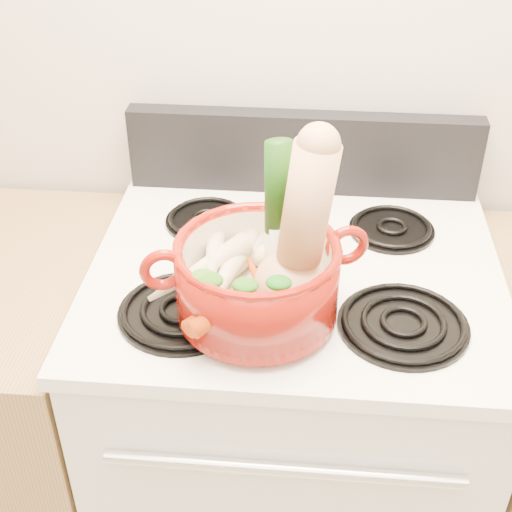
# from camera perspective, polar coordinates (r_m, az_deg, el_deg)

# --- Properties ---
(wall_back) EXTENTS (3.50, 0.02, 2.60)m
(wall_back) POSITION_cam_1_polar(r_m,az_deg,el_deg) (1.52, 4.23, 17.92)
(wall_back) COLOR beige
(wall_back) RESTS_ON floor
(stove_body) EXTENTS (0.76, 0.65, 0.92)m
(stove_body) POSITION_cam_1_polar(r_m,az_deg,el_deg) (1.69, 2.63, -14.40)
(stove_body) COLOR silver
(stove_body) RESTS_ON floor
(cooktop) EXTENTS (0.78, 0.67, 0.03)m
(cooktop) POSITION_cam_1_polar(r_m,az_deg,el_deg) (1.37, 3.15, -1.34)
(cooktop) COLOR white
(cooktop) RESTS_ON stove_body
(control_backsplash) EXTENTS (0.76, 0.05, 0.18)m
(control_backsplash) POSITION_cam_1_polar(r_m,az_deg,el_deg) (1.57, 3.77, 8.27)
(control_backsplash) COLOR black
(control_backsplash) RESTS_ON cooktop
(oven_handle) EXTENTS (0.60, 0.02, 0.02)m
(oven_handle) POSITION_cam_1_polar(r_m,az_deg,el_deg) (1.23, 2.17, -16.70)
(oven_handle) COLOR silver
(oven_handle) RESTS_ON stove_body
(burner_front_left) EXTENTS (0.22, 0.22, 0.02)m
(burner_front_left) POSITION_cam_1_polar(r_m,az_deg,el_deg) (1.24, -5.94, -4.33)
(burner_front_left) COLOR black
(burner_front_left) RESTS_ON cooktop
(burner_front_right) EXTENTS (0.22, 0.22, 0.02)m
(burner_front_right) POSITION_cam_1_polar(r_m,az_deg,el_deg) (1.24, 11.71, -5.27)
(burner_front_right) COLOR black
(burner_front_right) RESTS_ON cooktop
(burner_back_left) EXTENTS (0.17, 0.17, 0.02)m
(burner_back_left) POSITION_cam_1_polar(r_m,az_deg,el_deg) (1.48, -3.92, 3.00)
(burner_back_left) COLOR black
(burner_back_left) RESTS_ON cooktop
(burner_back_right) EXTENTS (0.17, 0.17, 0.02)m
(burner_back_right) POSITION_cam_1_polar(r_m,az_deg,el_deg) (1.48, 10.81, 2.25)
(burner_back_right) COLOR black
(burner_back_right) RESTS_ON cooktop
(dutch_oven) EXTENTS (0.34, 0.34, 0.13)m
(dutch_oven) POSITION_cam_1_polar(r_m,az_deg,el_deg) (1.18, 0.09, -1.89)
(dutch_oven) COLOR maroon
(dutch_oven) RESTS_ON burner_front_left
(pot_handle_left) EXTENTS (0.08, 0.04, 0.08)m
(pot_handle_left) POSITION_cam_1_polar(r_m,az_deg,el_deg) (1.14, -7.47, -1.08)
(pot_handle_left) COLOR maroon
(pot_handle_left) RESTS_ON dutch_oven
(pot_handle_right) EXTENTS (0.08, 0.04, 0.08)m
(pot_handle_right) POSITION_cam_1_polar(r_m,az_deg,el_deg) (1.19, 7.29, 0.87)
(pot_handle_right) COLOR maroon
(pot_handle_right) RESTS_ON dutch_oven
(squash) EXTENTS (0.18, 0.16, 0.31)m
(squash) POSITION_cam_1_polar(r_m,az_deg,el_deg) (1.10, 2.93, 1.99)
(squash) COLOR tan
(squash) RESTS_ON dutch_oven
(leek) EXTENTS (0.06, 0.07, 0.29)m
(leek) POSITION_cam_1_polar(r_m,az_deg,el_deg) (1.14, 1.73, 3.05)
(leek) COLOR beige
(leek) RESTS_ON dutch_oven
(ginger) EXTENTS (0.08, 0.07, 0.04)m
(ginger) POSITION_cam_1_polar(r_m,az_deg,el_deg) (1.27, 0.67, 0.10)
(ginger) COLOR tan
(ginger) RESTS_ON dutch_oven
(parsnip_0) EXTENTS (0.16, 0.23, 0.06)m
(parsnip_0) POSITION_cam_1_polar(r_m,az_deg,el_deg) (1.24, -1.78, -0.94)
(parsnip_0) COLOR beige
(parsnip_0) RESTS_ON dutch_oven
(parsnip_1) EXTENTS (0.09, 0.20, 0.06)m
(parsnip_1) POSITION_cam_1_polar(r_m,az_deg,el_deg) (1.19, -2.96, -2.35)
(parsnip_1) COLOR beige
(parsnip_1) RESTS_ON dutch_oven
(parsnip_2) EXTENTS (0.10, 0.21, 0.06)m
(parsnip_2) POSITION_cam_1_polar(r_m,az_deg,el_deg) (1.23, -1.57, -0.36)
(parsnip_2) COLOR beige
(parsnip_2) RESTS_ON dutch_oven
(parsnip_3) EXTENTS (0.18, 0.17, 0.06)m
(parsnip_3) POSITION_cam_1_polar(r_m,az_deg,el_deg) (1.21, -4.59, -0.98)
(parsnip_3) COLOR beige
(parsnip_3) RESTS_ON dutch_oven
(parsnip_4) EXTENTS (0.05, 0.20, 0.06)m
(parsnip_4) POSITION_cam_1_polar(r_m,az_deg,el_deg) (1.21, -3.52, -0.45)
(parsnip_4) COLOR beige
(parsnip_4) RESTS_ON dutch_oven
(carrot_0) EXTENTS (0.05, 0.16, 0.04)m
(carrot_0) POSITION_cam_1_polar(r_m,az_deg,el_deg) (1.17, 0.00, -3.41)
(carrot_0) COLOR #BF3609
(carrot_0) RESTS_ON dutch_oven
(carrot_1) EXTENTS (0.11, 0.15, 0.05)m
(carrot_1) POSITION_cam_1_polar(r_m,az_deg,el_deg) (1.15, -2.80, -3.95)
(carrot_1) COLOR #B83609
(carrot_1) RESTS_ON dutch_oven
(carrot_2) EXTENTS (0.09, 0.16, 0.04)m
(carrot_2) POSITION_cam_1_polar(r_m,az_deg,el_deg) (1.17, 0.52, -2.82)
(carrot_2) COLOR #D2440A
(carrot_2) RESTS_ON dutch_oven
(carrot_3) EXTENTS (0.12, 0.13, 0.04)m
(carrot_3) POSITION_cam_1_polar(r_m,az_deg,el_deg) (1.13, -2.16, -4.29)
(carrot_3) COLOR red
(carrot_3) RESTS_ON dutch_oven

